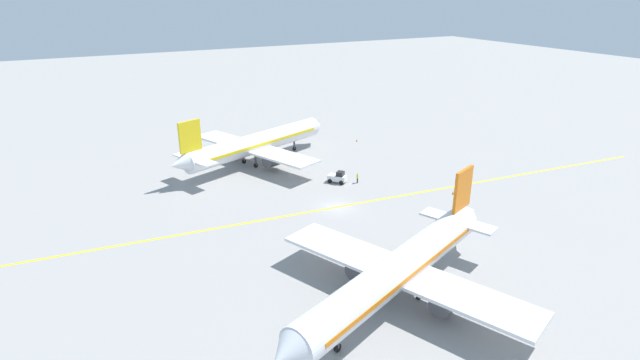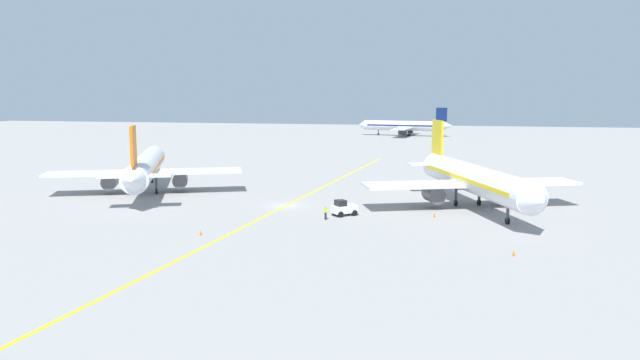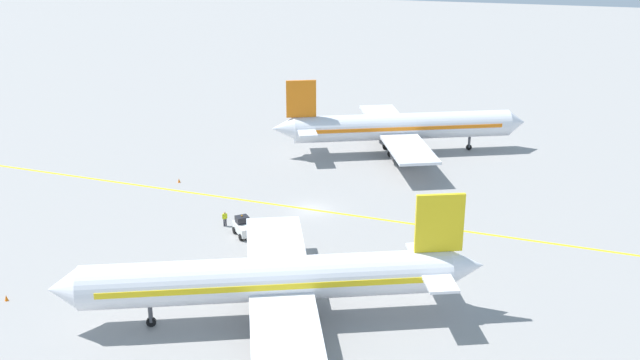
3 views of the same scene
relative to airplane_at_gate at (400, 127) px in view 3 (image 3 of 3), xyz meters
name	(u,v)px [view 3 (image 3 of 3)]	position (x,y,z in m)	size (l,w,h in m)	color
ground_plane	(312,210)	(23.11, -6.00, -3.71)	(400.00, 400.00, 0.00)	gray
apron_yellow_centreline	(312,210)	(23.11, -6.00, -3.71)	(0.40, 120.00, 0.01)	yellow
airplane_at_gate	(400,127)	(0.00, 0.00, 0.00)	(27.88, 33.98, 10.60)	silver
airplane_adjacent_stand	(273,280)	(46.87, -2.51, 0.00)	(27.98, 34.17, 10.60)	white
baggage_tug_white	(244,227)	(31.64, -10.94, -2.81)	(3.26, 3.09, 2.11)	white
ground_crew_worker	(225,218)	(29.98, -13.72, -2.80)	(0.42, 0.46, 1.68)	#23232D
traffic_cone_near_nose	(179,180)	(18.92, -24.32, -3.43)	(0.32, 0.32, 0.55)	orange
traffic_cone_mid_apron	(215,281)	(42.34, -9.67, -3.43)	(0.32, 0.32, 0.55)	orange
traffic_cone_by_wingtip	(6,298)	(49.99, -25.99, -3.43)	(0.32, 0.32, 0.55)	orange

